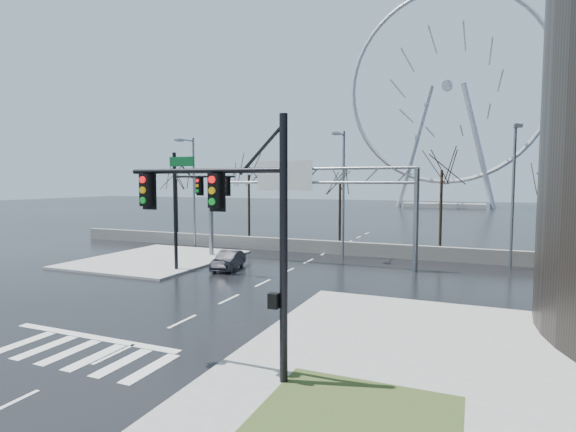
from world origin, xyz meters
The scene contains 18 objects.
ground centered at (0.00, 0.00, 0.00)m, with size 260.00×260.00×0.00m, color black.
sidewalk_right_ext centered at (10.00, 2.00, 0.07)m, with size 12.00×10.00×0.15m, color gray.
sidewalk_far centered at (-11.00, 12.00, 0.07)m, with size 10.00×12.00×0.15m, color gray.
grass_strip centered at (9.00, -5.00, 0.15)m, with size 5.00×4.00×0.02m, color #2F411B.
barrier_wall centered at (0.00, 20.00, 0.55)m, with size 52.00×0.50×1.10m, color slate.
signal_mast_near centered at (5.14, -4.04, 4.87)m, with size 5.52×0.41×8.00m.
signal_mast_far centered at (-5.87, 8.96, 4.83)m, with size 4.72×0.41×8.00m.
sign_gantry centered at (-0.38, 14.96, 5.18)m, with size 16.36×0.40×7.60m.
streetlight_left centered at (-12.00, 18.16, 5.89)m, with size 0.50×2.55×10.00m.
streetlight_mid centered at (2.00, 18.16, 5.89)m, with size 0.50×2.55×10.00m.
streetlight_right centered at (14.00, 18.16, 5.89)m, with size 0.50×2.55×10.00m.
tree_far_left centered at (-18.00, 24.00, 5.57)m, with size 3.50×3.50×7.00m.
tree_left centered at (-9.00, 23.50, 5.98)m, with size 3.75×3.75×7.50m.
tree_center centered at (0.00, 24.50, 5.17)m, with size 3.25×3.25×6.50m.
tree_right centered at (9.00, 23.50, 6.22)m, with size 3.90×3.90×7.80m.
tree_far_right centered at (17.00, 24.00, 5.41)m, with size 3.40×3.40×6.80m.
ferris_wheel centered at (5.00, 95.00, 26.13)m, with size 45.00×6.00×50.91m.
car centered at (-4.07, 10.94, 0.62)m, with size 1.31×3.76×1.24m, color black.
Camera 1 is at (11.58, -15.86, 6.07)m, focal length 28.00 mm.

